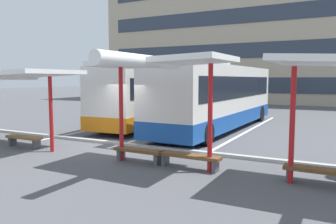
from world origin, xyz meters
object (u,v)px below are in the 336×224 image
bench_2 (24,139)px  bench_5 (323,173)px  bench_3 (139,152)px  waiting_shelter_2 (158,65)px  coach_bus_0 (151,96)px  bench_4 (189,158)px  coach_bus_1 (219,97)px  waiting_shelter_1 (13,76)px

bench_2 → bench_5: same height
bench_3 → waiting_shelter_2: bearing=-16.3°
coach_bus_0 → bench_4: 10.16m
bench_2 → waiting_shelter_2: bearing=-1.9°
coach_bus_1 → bench_3: (0.12, -8.22, -1.42)m
coach_bus_1 → bench_5: (5.62, -8.11, -1.41)m
bench_5 → waiting_shelter_1: bearing=-177.2°
coach_bus_0 → bench_5: bearing=-39.1°
coach_bus_0 → bench_4: size_ratio=5.24×
waiting_shelter_1 → bench_4: (7.23, 0.47, -2.50)m
coach_bus_0 → waiting_shelter_2: 9.92m
coach_bus_1 → bench_3: bearing=-89.1°
bench_2 → bench_3: bearing=0.6°
bench_2 → waiting_shelter_1: bearing=-90.0°
waiting_shelter_1 → bench_4: 7.67m
bench_3 → bench_5: (5.50, 0.11, 0.00)m
waiting_shelter_2 → bench_3: (-0.90, 0.26, -2.83)m
bench_2 → waiting_shelter_2: 6.94m
coach_bus_1 → bench_2: size_ratio=7.39×
coach_bus_0 → bench_4: (6.08, -8.02, -1.38)m
bench_3 → bench_2: bearing=-179.4°
coach_bus_0 → bench_3: size_ratio=6.00×
waiting_shelter_2 → bench_3: 2.98m
bench_4 → bench_5: size_ratio=1.04×
coach_bus_1 → bench_5: bearing=-55.3°
coach_bus_1 → waiting_shelter_2: (1.02, -8.48, 1.41)m
bench_5 → bench_3: bearing=-178.8°
coach_bus_0 → bench_5: coach_bus_0 is taller
waiting_shelter_1 → bench_3: (5.43, 0.42, -2.51)m
coach_bus_0 → waiting_shelter_1: bearing=-97.7°
coach_bus_0 → coach_bus_1: size_ratio=0.84×
coach_bus_1 → bench_2: coach_bus_1 is taller
bench_3 → bench_4: bearing=1.7°
waiting_shelter_1 → bench_3: size_ratio=2.85×
coach_bus_0 → bench_4: bearing=-52.8°
coach_bus_1 → waiting_shelter_2: size_ratio=2.80×
coach_bus_0 → bench_4: coach_bus_0 is taller
coach_bus_1 → bench_2: 9.93m
bench_2 → bench_4: (7.23, 0.11, 0.01)m
bench_4 → bench_5: 3.70m
waiting_shelter_1 → bench_2: waiting_shelter_1 is taller
bench_3 → waiting_shelter_1: bearing=-175.6°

